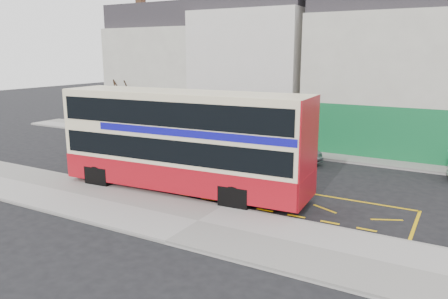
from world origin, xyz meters
The scene contains 13 objects.
ground centered at (0.00, 0.00, 0.00)m, with size 120.00×120.00×0.00m, color black.
pavement centered at (0.00, -2.30, 0.07)m, with size 40.00×4.00×0.15m, color #9E9A96.
kerb centered at (0.00, -0.38, 0.07)m, with size 40.00×0.15×0.15m, color gray.
far_pavement centered at (0.00, 11.00, 0.07)m, with size 50.00×3.00×0.15m, color #9E9A96.
road_markings centered at (0.00, 1.60, 0.01)m, with size 14.00×3.40×0.01m, color gold, non-canonical shape.
terrace_far_left centered at (-13.50, 14.99, 4.82)m, with size 8.00×8.01×10.80m.
terrace_left centered at (-5.50, 14.99, 5.32)m, with size 8.00×8.01×11.80m.
terrace_green_shop centered at (3.50, 14.99, 5.07)m, with size 9.00×8.01×11.30m.
double_decker_bus centered at (-2.58, 0.61, 2.40)m, with size 11.56×3.34×4.56m.
bus_stop_post centered at (-5.94, -0.40, 1.97)m, with size 0.75×0.13×3.04m.
car_silver centered at (-9.74, 8.64, 0.68)m, with size 1.61×3.99×1.36m, color silver.
car_grey centered at (-0.51, 8.29, 0.61)m, with size 1.30×3.73×1.23m, color #494B51.
street_tree_left centered at (-15.46, 11.04, 3.59)m, with size 2.44×2.44×5.26m.
Camera 1 is at (8.28, -14.99, 6.22)m, focal length 35.00 mm.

